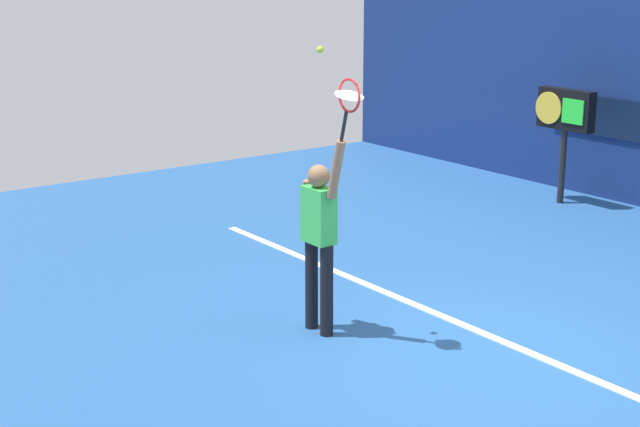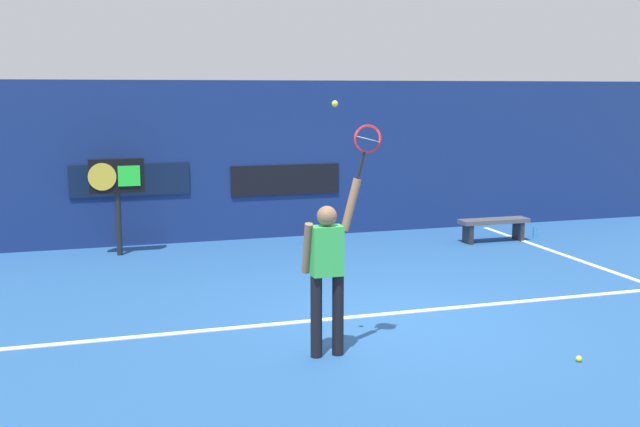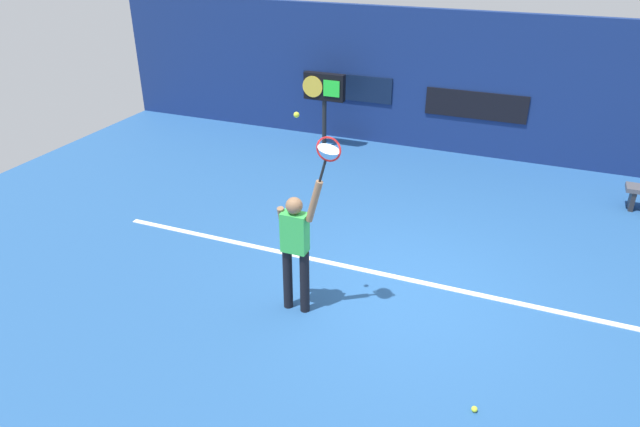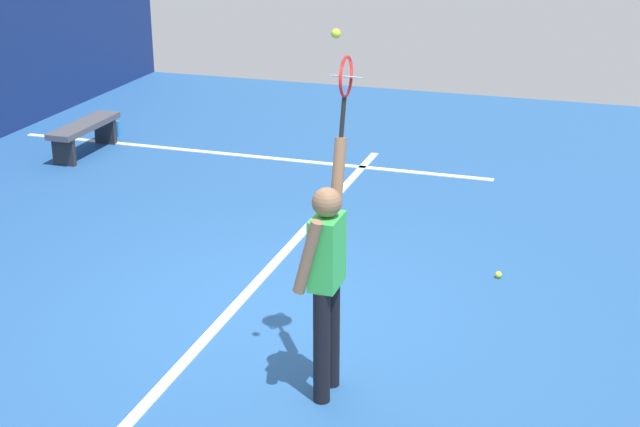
% 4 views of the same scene
% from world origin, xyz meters
% --- Properties ---
extents(ground_plane, '(18.00, 18.00, 0.00)m').
position_xyz_m(ground_plane, '(0.00, 0.00, 0.00)').
color(ground_plane, '#23518C').
extents(back_wall, '(18.00, 0.20, 3.11)m').
position_xyz_m(back_wall, '(0.00, 5.90, 1.55)').
color(back_wall, navy).
rests_on(back_wall, ground_plane).
extents(sponsor_banner_center, '(2.20, 0.03, 0.60)m').
position_xyz_m(sponsor_banner_center, '(0.00, 5.78, 1.16)').
color(sponsor_banner_center, black).
extents(sponsor_banner_portside, '(2.20, 0.03, 0.60)m').
position_xyz_m(sponsor_banner_portside, '(-3.00, 5.78, 1.26)').
color(sponsor_banner_portside, '#0C1933').
extents(court_baseline, '(10.00, 0.10, 0.01)m').
position_xyz_m(court_baseline, '(0.00, 0.27, 0.01)').
color(court_baseline, white).
rests_on(court_baseline, ground_plane).
extents(tennis_player, '(0.64, 0.31, 1.98)m').
position_xyz_m(tennis_player, '(-1.26, -0.99, 1.01)').
color(tennis_player, black).
rests_on(tennis_player, ground_plane).
extents(tennis_racket, '(0.38, 0.27, 0.63)m').
position_xyz_m(tennis_racket, '(-0.82, -0.99, 2.37)').
color(tennis_racket, black).
extents(tennis_ball, '(0.07, 0.07, 0.07)m').
position_xyz_m(tennis_ball, '(-1.19, -1.03, 2.78)').
color(tennis_ball, '#CCE033').
extents(scoreboard_clock, '(0.96, 0.20, 1.73)m').
position_xyz_m(scoreboard_clock, '(-3.27, 5.03, 1.35)').
color(scoreboard_clock, black).
rests_on(scoreboard_clock, ground_plane).
extents(spare_ball, '(0.07, 0.07, 0.07)m').
position_xyz_m(spare_ball, '(1.30, -1.97, 0.03)').
color(spare_ball, '#CCE033').
rests_on(spare_ball, ground_plane).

